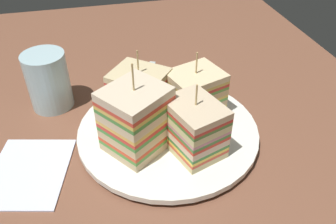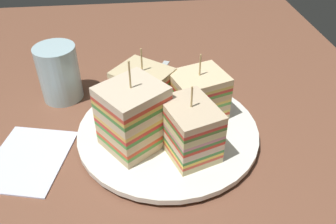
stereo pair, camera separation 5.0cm
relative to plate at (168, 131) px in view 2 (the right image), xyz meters
The scene contains 10 objects.
ground_plane 1.85cm from the plate, ahead, with size 113.10×79.22×1.80cm, color brown.
plate is the anchor object (origin of this frame).
sandwich_wedge_0 7.02cm from the plate, 120.60° to the left, with size 8.53×9.46×10.51cm.
sandwich_wedge_1 7.10cm from the plate, 144.75° to the right, with size 10.11×10.28×10.94cm.
sandwich_wedge_2 7.73cm from the plate, 61.95° to the right, with size 10.36×10.52×13.18cm.
sandwich_wedge_3 7.17cm from the plate, 24.47° to the left, with size 9.39×8.25×10.66cm.
chip_pile 1.49cm from the plate, 11.10° to the left, with size 6.83×6.76×1.75cm.
spoon 13.07cm from the plate, behind, with size 13.77×7.79×1.00cm.
napkin 20.32cm from the plate, 81.84° to the right, with size 12.70×10.21×0.50cm, color white.
drinking_glass 21.26cm from the plate, 125.87° to the right, with size 6.81×6.81×9.58cm.
Camera 2 is at (39.31, -4.35, 35.27)cm, focal length 37.10 mm.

